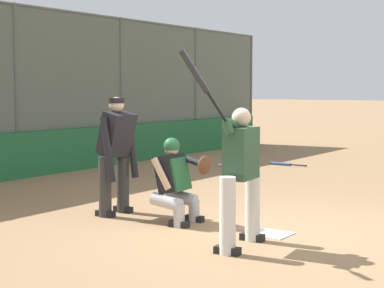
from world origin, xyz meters
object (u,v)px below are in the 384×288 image
at_px(batter_at_plate, 240,172).
at_px(spare_bat_near_backstop, 232,165).
at_px(catcher_behind_plate, 177,179).
at_px(spare_bat_third_base_side, 283,164).
at_px(umpire_home, 116,152).

distance_m(batter_at_plate, spare_bat_near_backstop, 7.26).
xyz_separation_m(catcher_behind_plate, spare_bat_third_base_side, (-6.36, -1.63, -0.54)).
relative_size(batter_at_plate, spare_bat_third_base_side, 2.32).
bearing_deg(umpire_home, batter_at_plate, 73.91).
relative_size(catcher_behind_plate, umpire_home, 0.68).
xyz_separation_m(batter_at_plate, spare_bat_third_base_side, (-7.00, -2.94, -0.80)).
relative_size(batter_at_plate, umpire_home, 1.32).
bearing_deg(spare_bat_third_base_side, umpire_home, 97.40).
height_order(batter_at_plate, spare_bat_near_backstop, batter_at_plate).
bearing_deg(batter_at_plate, spare_bat_third_base_side, -163.95).
distance_m(umpire_home, spare_bat_near_backstop, 5.79).
height_order(batter_at_plate, catcher_behind_plate, batter_at_plate).
xyz_separation_m(spare_bat_near_backstop, spare_bat_third_base_side, (-0.84, 0.84, 0.00)).
bearing_deg(batter_at_plate, catcher_behind_plate, -122.78).
distance_m(umpire_home, spare_bat_third_base_side, 6.46).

